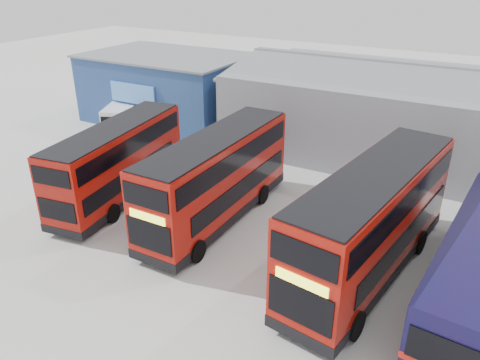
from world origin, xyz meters
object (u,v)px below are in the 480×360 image
at_px(double_decker_right, 372,224).
at_px(panel_van, 124,116).
at_px(office_block, 168,87).
at_px(maintenance_shed, 477,124).
at_px(double_decker_centre, 217,179).
at_px(single_decker_blue, 480,268).
at_px(double_decker_left, 119,163).

relative_size(double_decker_right, panel_van, 2.14).
xyz_separation_m(office_block, maintenance_shed, (22.00, 2.01, 0.02)).
height_order(double_decker_centre, panel_van, double_decker_centre).
bearing_deg(single_decker_blue, office_block, -22.95).
bearing_deg(double_decker_right, panel_van, 165.54).
xyz_separation_m(single_decker_blue, panel_van, (-24.64, 8.28, -0.29)).
height_order(double_decker_left, panel_van, double_decker_left).
xyz_separation_m(office_block, double_decker_centre, (11.93, -11.80, -0.44)).
height_order(single_decker_blue, panel_van, single_decker_blue).
distance_m(office_block, double_decker_right, 23.21).
height_order(double_decker_centre, single_decker_blue, double_decker_centre).
height_order(office_block, maintenance_shed, maintenance_shed).
height_order(maintenance_shed, panel_van, maintenance_shed).
bearing_deg(panel_van, double_decker_right, -47.08).
relative_size(maintenance_shed, single_decker_blue, 2.75).
relative_size(office_block, panel_van, 2.38).
bearing_deg(single_decker_blue, panel_van, -13.92).
xyz_separation_m(double_decker_right, panel_van, (-20.64, 8.49, -1.10)).
xyz_separation_m(double_decker_left, double_decker_right, (13.32, -0.12, 0.28)).
bearing_deg(single_decker_blue, double_decker_right, 7.72).
bearing_deg(double_decker_right, maintenance_shed, 88.28).
bearing_deg(office_block, maintenance_shed, 5.21).
relative_size(double_decker_left, single_decker_blue, 0.88).
bearing_deg(maintenance_shed, double_decker_right, -99.62).
height_order(office_block, panel_van, office_block).
bearing_deg(maintenance_shed, single_decker_blue, -83.87).
relative_size(double_decker_right, single_decker_blue, 1.00).
height_order(maintenance_shed, single_decker_blue, maintenance_shed).
xyz_separation_m(maintenance_shed, double_decker_right, (-2.46, -14.53, -0.32)).
relative_size(double_decker_centre, single_decker_blue, 0.92).
bearing_deg(double_decker_left, office_block, -71.84).
height_order(maintenance_shed, double_decker_right, maintenance_shed).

